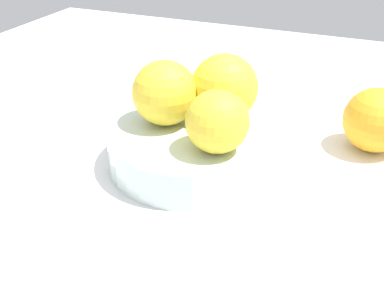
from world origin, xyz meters
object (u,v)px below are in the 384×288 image
(orange_in_bowl_2, at_px, (224,88))
(orange_loose_0, at_px, (376,120))
(orange_in_bowl_1, at_px, (217,122))
(fruit_bowl, at_px, (192,148))
(orange_in_bowl_0, at_px, (165,93))

(orange_in_bowl_2, xyz_separation_m, orange_loose_0, (-0.16, -0.07, -0.04))
(orange_in_bowl_1, relative_size, orange_loose_0, 0.85)
(orange_loose_0, bearing_deg, orange_in_bowl_2, 23.28)
(fruit_bowl, bearing_deg, orange_in_bowl_0, -11.99)
(orange_in_bowl_1, distance_m, orange_in_bowl_2, 0.07)
(fruit_bowl, xyz_separation_m, orange_in_bowl_0, (0.03, -0.01, 0.06))
(fruit_bowl, xyz_separation_m, orange_in_bowl_1, (-0.04, 0.03, 0.05))
(orange_in_bowl_2, height_order, orange_loose_0, orange_in_bowl_2)
(orange_in_bowl_0, relative_size, orange_in_bowl_2, 0.96)
(orange_in_bowl_2, bearing_deg, fruit_bowl, 63.96)
(orange_in_bowl_2, bearing_deg, orange_loose_0, -156.72)
(orange_in_bowl_1, distance_m, orange_loose_0, 0.20)
(orange_in_bowl_1, height_order, orange_in_bowl_2, orange_in_bowl_2)
(fruit_bowl, distance_m, orange_loose_0, 0.21)
(orange_in_bowl_0, xyz_separation_m, orange_in_bowl_1, (-0.07, 0.04, -0.00))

